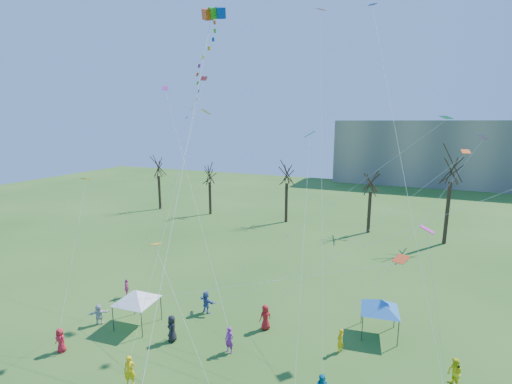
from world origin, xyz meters
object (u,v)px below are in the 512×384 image
at_px(canopy_tent_blue, 380,305).
at_px(canopy_tent_white, 137,296).
at_px(big_box_kite, 204,72).
at_px(distant_building, 471,154).

bearing_deg(canopy_tent_blue, canopy_tent_white, -160.70).
relative_size(big_box_kite, canopy_tent_white, 6.25).
xyz_separation_m(distant_building, canopy_tent_blue, (-14.43, -70.14, -5.26)).
distance_m(distant_building, canopy_tent_white, 82.05).
relative_size(distant_building, canopy_tent_blue, 17.14).
xyz_separation_m(distant_building, big_box_kite, (-25.98, -73.59, 10.38)).
bearing_deg(big_box_kite, distant_building, 70.56).
height_order(distant_building, big_box_kite, big_box_kite).
relative_size(distant_building, big_box_kite, 2.61).
xyz_separation_m(big_box_kite, canopy_tent_blue, (11.55, 3.45, -15.64)).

